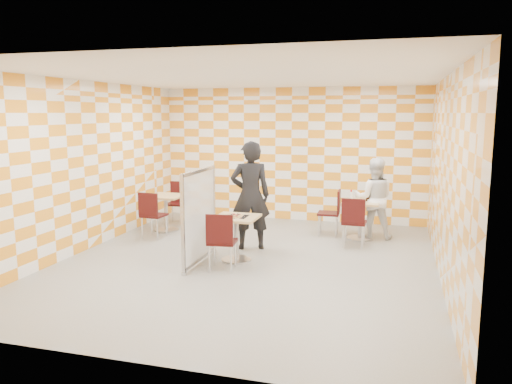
# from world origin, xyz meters

# --- Properties ---
(room_shell) EXTENTS (7.00, 7.00, 7.00)m
(room_shell) POSITION_xyz_m (0.00, 0.54, 1.50)
(room_shell) COLOR gray
(room_shell) RESTS_ON ground
(main_table) EXTENTS (0.70, 0.70, 0.75)m
(main_table) POSITION_xyz_m (-0.20, 0.06, 0.51)
(main_table) COLOR tan
(main_table) RESTS_ON ground
(second_table) EXTENTS (0.70, 0.70, 0.75)m
(second_table) POSITION_xyz_m (1.67, 2.09, 0.51)
(second_table) COLOR tan
(second_table) RESTS_ON ground
(empty_table) EXTENTS (0.70, 0.70, 0.75)m
(empty_table) POSITION_xyz_m (-2.28, 1.70, 0.51)
(empty_table) COLOR tan
(empty_table) RESTS_ON ground
(chair_main_front) EXTENTS (0.47, 0.48, 0.92)m
(chair_main_front) POSITION_xyz_m (-0.24, -0.57, 0.54)
(chair_main_front) COLOR #330A0A
(chair_main_front) RESTS_ON ground
(chair_second_front) EXTENTS (0.43, 0.44, 0.92)m
(chair_second_front) POSITION_xyz_m (1.60, 1.40, 0.54)
(chair_second_front) COLOR #330A0A
(chair_second_front) RESTS_ON ground
(chair_second_side) EXTENTS (0.45, 0.44, 0.92)m
(chair_second_side) POSITION_xyz_m (1.13, 2.20, 0.54)
(chair_second_side) COLOR #330A0A
(chair_second_side) RESTS_ON ground
(chair_empty_near) EXTENTS (0.45, 0.46, 0.92)m
(chair_empty_near) POSITION_xyz_m (-2.24, 0.98, 0.54)
(chair_empty_near) COLOR #330A0A
(chair_empty_near) RESTS_ON ground
(chair_empty_far) EXTENTS (0.44, 0.45, 0.92)m
(chair_empty_far) POSITION_xyz_m (-2.34, 2.44, 0.54)
(chair_empty_far) COLOR #330A0A
(chair_empty_far) RESTS_ON ground
(partition) EXTENTS (0.08, 1.38, 1.55)m
(partition) POSITION_xyz_m (-0.72, -0.25, 0.79)
(partition) COLOR white
(partition) RESTS_ON ground
(man_dark) EXTENTS (0.83, 0.69, 1.95)m
(man_dark) POSITION_xyz_m (-0.19, 0.85, 0.97)
(man_dark) COLOR black
(man_dark) RESTS_ON ground
(man_white) EXTENTS (0.82, 0.66, 1.58)m
(man_white) POSITION_xyz_m (1.91, 2.25, 0.79)
(man_white) COLOR white
(man_white) RESTS_ON ground
(pizza_on_foil) EXTENTS (0.40, 0.40, 0.04)m
(pizza_on_foil) POSITION_xyz_m (-0.20, 0.04, 0.77)
(pizza_on_foil) COLOR silver
(pizza_on_foil) RESTS_ON main_table
(sport_bottle) EXTENTS (0.06, 0.06, 0.20)m
(sport_bottle) POSITION_xyz_m (1.48, 2.19, 0.84)
(sport_bottle) COLOR white
(sport_bottle) RESTS_ON second_table
(soda_bottle) EXTENTS (0.07, 0.07, 0.23)m
(soda_bottle) POSITION_xyz_m (1.80, 2.13, 0.85)
(soda_bottle) COLOR black
(soda_bottle) RESTS_ON second_table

